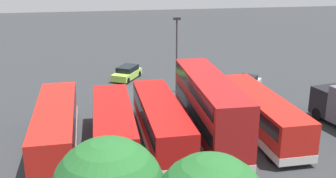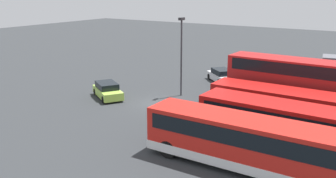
% 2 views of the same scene
% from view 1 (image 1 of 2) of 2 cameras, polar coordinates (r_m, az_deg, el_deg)
% --- Properties ---
extents(ground_plane, '(140.00, 140.00, 0.00)m').
position_cam_1_polar(ground_plane, '(39.32, -3.81, -0.43)').
color(ground_plane, '#2D3033').
extents(bus_single_deck_near_end, '(2.74, 11.71, 2.95)m').
position_cam_1_polar(bus_single_deck_near_end, '(30.24, 13.03, -3.27)').
color(bus_single_deck_near_end, red).
rests_on(bus_single_deck_near_end, ground).
extents(bus_double_decker_second, '(2.86, 12.10, 4.55)m').
position_cam_1_polar(bus_double_decker_second, '(28.40, 5.86, -2.49)').
color(bus_double_decker_second, '#A51919').
rests_on(bus_double_decker_second, ground).
extents(bus_single_deck_third, '(2.66, 11.47, 2.95)m').
position_cam_1_polar(bus_single_deck_third, '(27.99, -1.04, -4.52)').
color(bus_single_deck_third, '#B71411').
rests_on(bus_single_deck_third, ground).
extents(bus_single_deck_fourth, '(2.76, 10.62, 2.95)m').
position_cam_1_polar(bus_single_deck_fourth, '(27.33, -7.82, -5.26)').
color(bus_single_deck_fourth, '#B71411').
rests_on(bus_single_deck_fourth, ground).
extents(bus_single_deck_fifth, '(2.76, 11.87, 2.95)m').
position_cam_1_polar(bus_single_deck_fifth, '(28.14, -15.73, -5.09)').
color(bus_single_deck_fifth, red).
rests_on(bus_single_deck_fifth, ground).
extents(car_hatchback_silver, '(3.66, 4.41, 1.43)m').
position_cam_1_polar(car_hatchback_silver, '(43.65, -5.88, 2.31)').
color(car_hatchback_silver, '#A5D14C').
rests_on(car_hatchback_silver, ground).
extents(car_small_green, '(3.90, 4.13, 1.43)m').
position_cam_1_polar(car_small_green, '(40.40, 11.17, 0.80)').
color(car_small_green, silver).
rests_on(car_small_green, ground).
extents(lamp_post_tall, '(0.70, 0.30, 7.29)m').
position_cam_1_polar(lamp_post_tall, '(38.34, 1.25, 5.80)').
color(lamp_post_tall, '#38383D').
rests_on(lamp_post_tall, ground).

